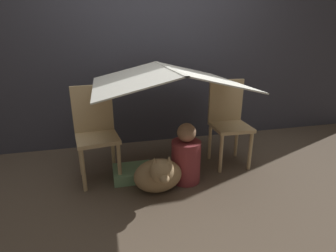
{
  "coord_description": "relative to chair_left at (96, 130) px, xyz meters",
  "views": [
    {
      "loc": [
        -0.57,
        -2.11,
        1.31
      ],
      "look_at": [
        0.0,
        0.21,
        0.49
      ],
      "focal_mm": 28.0,
      "sensor_mm": 36.0,
      "label": 1
    }
  ],
  "objects": [
    {
      "name": "ground_plane",
      "position": [
        0.68,
        -0.28,
        -0.48
      ],
      "size": [
        8.8,
        8.8,
        0.0
      ],
      "primitive_type": "plane",
      "color": "brown"
    },
    {
      "name": "wall_back",
      "position": [
        0.68,
        0.8,
        0.77
      ],
      "size": [
        7.0,
        0.05,
        2.5
      ],
      "color": "#3D3D47",
      "rests_on": "ground_plane"
    },
    {
      "name": "chair_left",
      "position": [
        0.0,
        0.0,
        0.0
      ],
      "size": [
        0.42,
        0.42,
        0.88
      ],
      "rotation": [
        0.0,
        0.0,
        0.14
      ],
      "color": "#D1B27F",
      "rests_on": "ground_plane"
    },
    {
      "name": "chair_right",
      "position": [
        1.35,
        0.0,
        0.0
      ],
      "size": [
        0.39,
        0.39,
        0.88
      ],
      "rotation": [
        0.0,
        0.0,
        -0.04
      ],
      "color": "#D1B27F",
      "rests_on": "ground_plane"
    },
    {
      "name": "sheet_canopy",
      "position": [
        0.68,
        -0.07,
        0.48
      ],
      "size": [
        1.34,
        1.14,
        0.17
      ],
      "color": "silver"
    },
    {
      "name": "person_front",
      "position": [
        0.8,
        -0.29,
        -0.24
      ],
      "size": [
        0.27,
        0.27,
        0.57
      ],
      "color": "maroon",
      "rests_on": "ground_plane"
    },
    {
      "name": "dog",
      "position": [
        0.5,
        -0.45,
        -0.29
      ],
      "size": [
        0.42,
        0.42,
        0.41
      ],
      "color": "#9E7F56",
      "rests_on": "ground_plane"
    },
    {
      "name": "floor_cushion",
      "position": [
        0.31,
        -0.12,
        -0.43
      ],
      "size": [
        0.37,
        0.3,
        0.1
      ],
      "color": "#7FB27F",
      "rests_on": "ground_plane"
    }
  ]
}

